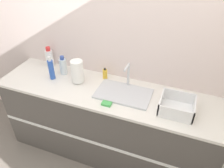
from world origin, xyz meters
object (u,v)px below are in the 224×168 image
(dish_rack, at_px, (177,107))
(bottle_white_spray, at_px, (50,58))
(bottle_clear, at_px, (63,66))
(bottle_blue, at_px, (51,69))
(soap_dispenser, at_px, (105,74))
(sink, at_px, (124,92))
(paper_towel_roll, at_px, (77,71))

(dish_rack, xyz_separation_m, bottle_white_spray, (-1.52, 0.28, 0.06))
(bottle_clear, distance_m, bottle_blue, 0.15)
(soap_dispenser, bearing_deg, bottle_blue, -159.29)
(sink, bearing_deg, bottle_blue, -179.34)
(bottle_clear, relative_size, bottle_blue, 0.82)
(bottle_white_spray, distance_m, soap_dispenser, 0.72)
(sink, xyz_separation_m, bottle_blue, (-0.82, -0.01, 0.10))
(sink, bearing_deg, dish_rack, -7.28)
(bottle_white_spray, bearing_deg, paper_towel_roll, -21.18)
(sink, height_order, paper_towel_roll, sink)
(sink, relative_size, dish_rack, 1.79)
(bottle_white_spray, bearing_deg, soap_dispenser, -1.82)
(dish_rack, xyz_separation_m, bottle_clear, (-1.28, 0.19, 0.05))
(paper_towel_roll, distance_m, soap_dispenser, 0.30)
(dish_rack, bearing_deg, paper_towel_roll, 174.45)
(bottle_white_spray, bearing_deg, dish_rack, -10.59)
(paper_towel_roll, height_order, bottle_blue, bottle_blue)
(bottle_clear, height_order, soap_dispenser, bottle_clear)
(dish_rack, xyz_separation_m, soap_dispenser, (-0.80, 0.26, 0.01))
(sink, distance_m, bottle_white_spray, 1.03)
(sink, relative_size, bottle_white_spray, 2.22)
(bottle_white_spray, xyz_separation_m, soap_dispenser, (0.72, -0.02, -0.05))
(sink, xyz_separation_m, bottle_white_spray, (-1.00, 0.22, 0.09))
(paper_towel_roll, distance_m, bottle_blue, 0.30)
(sink, distance_m, soap_dispenser, 0.34)
(bottle_clear, bearing_deg, dish_rack, -8.41)
(sink, xyz_separation_m, bottle_clear, (-0.76, 0.12, 0.08))
(dish_rack, bearing_deg, bottle_clear, 171.59)
(paper_towel_roll, bearing_deg, dish_rack, -5.55)
(bottle_clear, xyz_separation_m, soap_dispenser, (0.48, 0.07, -0.04))
(dish_rack, distance_m, soap_dispenser, 0.85)
(bottle_clear, distance_m, soap_dispenser, 0.48)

